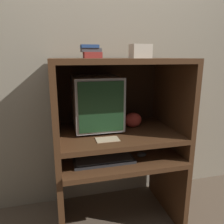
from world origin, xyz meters
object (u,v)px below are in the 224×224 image
at_px(keyboard, 104,161).
at_px(mouse, 142,154).
at_px(snack_bag, 133,120).
at_px(crt_monitor, 96,102).
at_px(book_stack, 91,52).
at_px(storage_box, 140,51).

xyz_separation_m(keyboard, mouse, (0.30, 0.02, 0.00)).
bearing_deg(snack_bag, keyboard, -141.55).
relative_size(mouse, snack_bag, 0.51).
relative_size(crt_monitor, book_stack, 2.92).
xyz_separation_m(crt_monitor, mouse, (0.30, -0.26, -0.38)).
relative_size(snack_bag, book_stack, 1.02).
distance_m(crt_monitor, keyboard, 0.47).
xyz_separation_m(mouse, snack_bag, (0.00, 0.22, 0.22)).
bearing_deg(book_stack, mouse, -27.44).
distance_m(book_stack, storage_box, 0.36).
bearing_deg(crt_monitor, mouse, -40.77).
bearing_deg(snack_bag, crt_monitor, 172.67).
distance_m(crt_monitor, book_stack, 0.40).
bearing_deg(storage_box, mouse, -90.99).
bearing_deg(book_stack, keyboard, -77.28).
xyz_separation_m(mouse, storage_box, (0.00, 0.10, 0.77)).
xyz_separation_m(mouse, book_stack, (-0.35, 0.18, 0.77)).
bearing_deg(keyboard, snack_bag, 38.45).
height_order(keyboard, snack_bag, snack_bag).
distance_m(mouse, snack_bag, 0.31).
distance_m(mouse, book_stack, 0.86).
height_order(keyboard, book_stack, book_stack).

